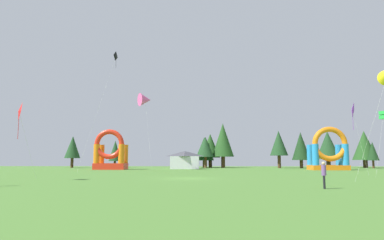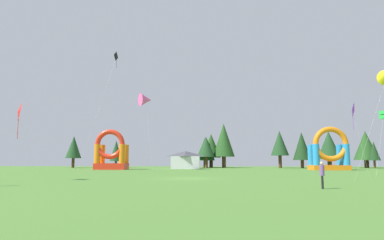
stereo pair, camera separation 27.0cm
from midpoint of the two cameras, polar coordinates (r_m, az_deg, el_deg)
The scene contains 21 objects.
ground_plane at distance 34.75m, azimuth -0.96°, elevation -9.76°, with size 120.00×120.00×0.00m, color #47752D.
kite_green_box at distance 43.67m, azimuth 29.24°, elevation 0.72°, with size 2.20×1.50×7.29m.
kite_black_diamond at distance 58.77m, azimuth -12.69°, elevation 10.22°, with size 4.96×3.84×19.47m.
kite_red_diamond at distance 34.71m, azimuth -27.31°, elevation 1.13°, with size 1.14×3.33×6.80m.
kite_purple_diamond at distance 45.95m, azimuth 25.01°, elevation 1.42°, with size 2.32×1.33×8.53m.
kite_pink_delta at distance 63.31m, azimuth -7.96°, elevation 3.37°, with size 3.47×4.64×14.04m.
person_midfield at distance 24.15m, azimuth 20.92°, elevation -8.23°, with size 0.36×0.36×1.77m.
inflatable_red_slide at distance 66.09m, azimuth -13.64°, elevation -5.69°, with size 5.79×4.05×7.49m.
inflatable_yellow_castle at distance 65.89m, azimuth 21.82°, elevation -5.26°, with size 6.41×4.18×7.70m.
festival_tent at distance 68.62m, azimuth -1.31°, elevation -6.71°, with size 5.64×3.45×3.56m.
tree_row_0 at distance 81.62m, azimuth -19.47°, elevation -4.33°, with size 3.48×3.48×7.15m.
tree_row_1 at distance 80.35m, azimuth -12.84°, elevation -5.08°, with size 2.89×2.89×6.18m.
tree_row_2 at distance 78.85m, azimuth 1.98°, elevation -4.85°, with size 4.47×4.47×7.04m.
tree_row_3 at distance 76.93m, azimuth 2.17°, elevation -4.56°, with size 3.78×3.78×6.96m.
tree_row_4 at distance 80.28m, azimuth 2.97°, elevation -4.36°, with size 4.59×4.59×7.86m.
tree_row_5 at distance 78.59m, azimuth 5.10°, elevation -3.38°, with size 4.97×4.97×10.16m.
tree_row_6 at distance 77.55m, azimuth 14.23°, elevation -3.82°, with size 3.92×3.92×8.18m.
tree_row_7 at distance 77.64m, azimuth 17.67°, elevation -4.20°, with size 3.88×3.88×7.81m.
tree_row_8 at distance 85.58m, azimuth 21.70°, elevation -3.96°, with size 5.34×5.34×8.44m.
tree_row_9 at distance 85.85m, azimuth 26.84°, elevation -3.84°, with size 5.33×5.33×8.29m.
tree_row_10 at distance 82.97m, azimuth 27.93°, elevation -4.64°, with size 2.49×2.49×5.70m.
Camera 1 is at (1.76, -34.65, 1.93)m, focal length 31.83 mm.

